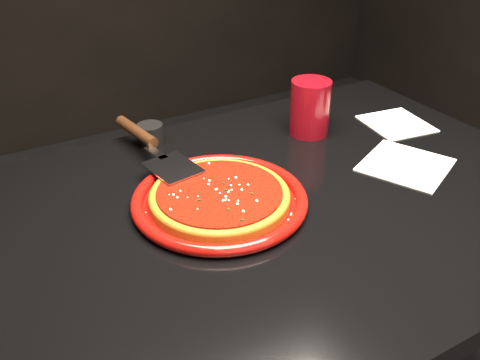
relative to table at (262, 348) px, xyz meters
name	(u,v)px	position (x,y,z in m)	size (l,w,h in m)	color
table	(262,348)	(0.00, 0.00, 0.00)	(1.20, 0.80, 0.75)	black
plate	(220,200)	(-0.07, 0.04, 0.39)	(0.32, 0.32, 0.02)	maroon
pizza_crust	(220,198)	(-0.07, 0.04, 0.39)	(0.26, 0.26, 0.01)	brown
pizza_crust_rim	(220,195)	(-0.07, 0.04, 0.40)	(0.26, 0.26, 0.02)	brown
pizza_sauce	(219,193)	(-0.07, 0.04, 0.40)	(0.23, 0.23, 0.01)	maroon
parmesan_dusting	(219,190)	(-0.07, 0.04, 0.41)	(0.22, 0.22, 0.01)	beige
basil_flecks	(219,190)	(-0.07, 0.04, 0.41)	(0.20, 0.20, 0.00)	black
pizza_server	(154,146)	(-0.11, 0.25, 0.42)	(0.10, 0.35, 0.03)	#AFB1B6
cup	(310,108)	(0.25, 0.21, 0.44)	(0.09, 0.09, 0.13)	maroon
napkin_a	(406,165)	(0.33, -0.02, 0.38)	(0.16, 0.16, 0.00)	silver
napkin_b	(396,124)	(0.45, 0.14, 0.38)	(0.14, 0.15, 0.00)	silver
ramekin	(150,134)	(-0.09, 0.34, 0.40)	(0.06, 0.06, 0.04)	black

